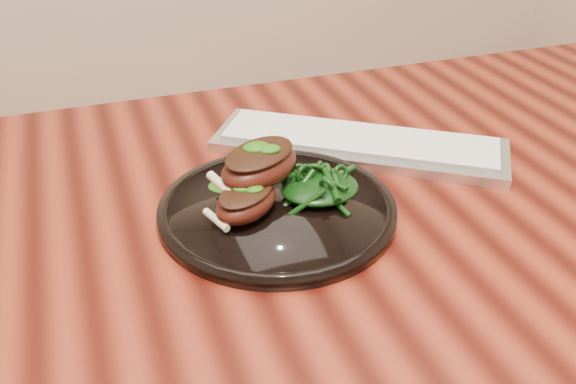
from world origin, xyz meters
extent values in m
cube|color=black|center=(0.00, 0.00, 0.73)|extent=(1.60, 0.80, 0.04)
cylinder|color=#3C1D0D|center=(0.74, 0.34, 0.35)|extent=(0.06, 0.06, 0.71)
cylinder|color=black|center=(-0.05, -0.03, 0.76)|extent=(0.29, 0.29, 0.02)
torus|color=black|center=(-0.05, -0.03, 0.76)|extent=(0.29, 0.29, 0.01)
cylinder|color=black|center=(-0.05, -0.03, 0.76)|extent=(0.19, 0.19, 0.00)
ellipsoid|color=#3C130B|center=(-0.09, -0.04, 0.78)|extent=(0.11, 0.10, 0.04)
ellipsoid|color=black|center=(-0.09, -0.04, 0.80)|extent=(0.10, 0.09, 0.01)
cylinder|color=beige|center=(-0.13, -0.05, 0.78)|extent=(0.02, 0.05, 0.01)
ellipsoid|color=#134A08|center=(-0.09, -0.04, 0.80)|extent=(0.03, 0.02, 0.01)
ellipsoid|color=#3C130B|center=(-0.06, 0.00, 0.81)|extent=(0.14, 0.13, 0.04)
ellipsoid|color=black|center=(-0.06, 0.00, 0.82)|extent=(0.12, 0.11, 0.01)
cylinder|color=beige|center=(-0.11, -0.01, 0.80)|extent=(0.03, 0.06, 0.01)
ellipsoid|color=#134A08|center=(-0.06, 0.00, 0.83)|extent=(0.03, 0.02, 0.01)
ellipsoid|color=#134A08|center=(-0.09, 0.03, 0.77)|extent=(0.07, 0.05, 0.00)
ellipsoid|color=black|center=(0.01, -0.02, 0.78)|extent=(0.10, 0.09, 0.02)
cube|color=#B7BABC|center=(0.12, 0.10, 0.76)|extent=(0.42, 0.35, 0.01)
cube|color=white|center=(0.12, 0.10, 0.77)|extent=(0.38, 0.31, 0.01)
camera|label=1|loc=(-0.26, -0.66, 1.19)|focal=40.00mm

